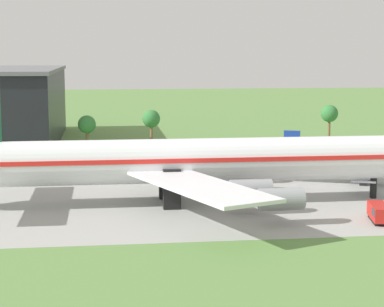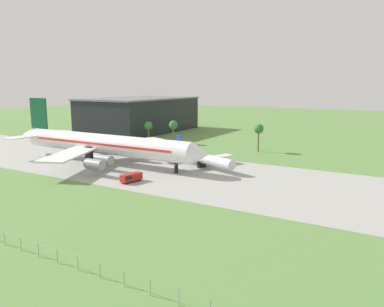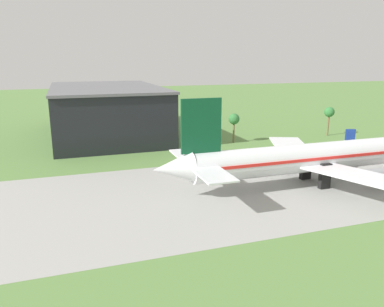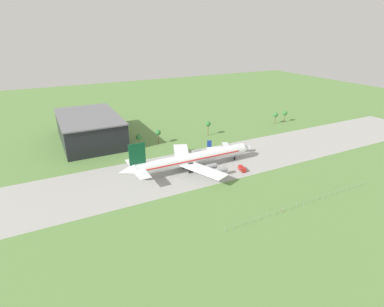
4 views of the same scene
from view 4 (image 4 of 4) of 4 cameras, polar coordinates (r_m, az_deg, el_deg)
ground_plane at (r=174.12m, az=7.40°, el=-1.07°), size 600.00×600.00×0.00m
taxiway_strip at (r=174.11m, az=7.40°, el=-1.07°), size 320.00×44.00×0.02m
jet_airliner at (r=157.69m, az=-0.21°, el=-1.07°), size 76.59×51.69×19.82m
regional_aircraft at (r=181.56m, az=6.89°, el=0.92°), size 25.17×22.97×8.47m
baggage_tug at (r=160.33m, az=9.55°, el=-2.90°), size 3.12×6.17×2.20m
perimeter_fence at (r=137.15m, az=20.55°, el=-8.71°), size 80.10×0.10×2.10m
no_stopping_sign at (r=128.92m, az=16.66°, el=-10.50°), size 0.44×0.08×1.68m
terminal_building at (r=209.30m, az=-18.93°, el=4.54°), size 36.72×61.20×17.51m
palm_tree_row at (r=213.91m, az=5.16°, el=5.70°), size 124.54×3.60×10.31m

